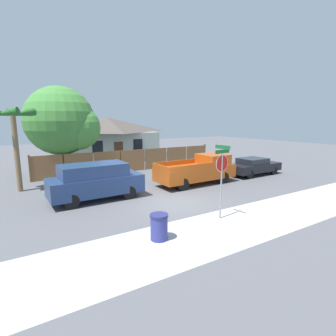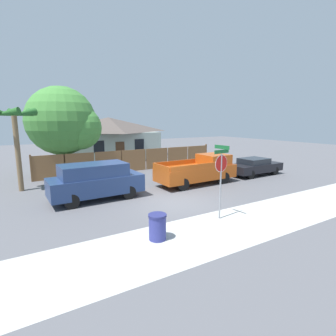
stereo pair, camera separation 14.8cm
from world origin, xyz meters
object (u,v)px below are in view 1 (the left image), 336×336
at_px(stop_sign, 222,170).
at_px(orange_pickup, 198,170).
at_px(palm_tree, 13,120).
at_px(oak_tree, 64,123).
at_px(house, 107,137).
at_px(parked_sedan, 254,166).
at_px(trash_bin, 159,227).
at_px(red_suv, 96,181).

bearing_deg(stop_sign, orange_pickup, 53.99).
xyz_separation_m(orange_pickup, stop_sign, (-3.04, -5.35, 1.18)).
xyz_separation_m(palm_tree, stop_sign, (6.94, -9.31, -1.99)).
xyz_separation_m(oak_tree, palm_tree, (-3.27, -3.46, 0.16)).
bearing_deg(oak_tree, house, 50.93).
distance_m(house, oak_tree, 8.95).
bearing_deg(palm_tree, parked_sedan, -14.59).
bearing_deg(house, palm_tree, -130.59).
distance_m(oak_tree, trash_bin, 13.60).
relative_size(orange_pickup, parked_sedan, 1.22).
relative_size(palm_tree, trash_bin, 5.21).
bearing_deg(orange_pickup, trash_bin, -138.56).
bearing_deg(trash_bin, palm_tree, 111.21).
height_order(house, oak_tree, oak_tree).
relative_size(palm_tree, parked_sedan, 1.09).
bearing_deg(trash_bin, parked_sedan, 26.54).
xyz_separation_m(red_suv, trash_bin, (0.48, -5.73, -0.55)).
xyz_separation_m(oak_tree, orange_pickup, (6.71, -7.41, -3.01)).
bearing_deg(parked_sedan, trash_bin, -154.72).
bearing_deg(stop_sign, trash_bin, -179.55).
bearing_deg(orange_pickup, palm_tree, 157.09).
bearing_deg(oak_tree, palm_tree, -133.41).
height_order(stop_sign, trash_bin, stop_sign).
relative_size(house, palm_tree, 2.08).
relative_size(palm_tree, stop_sign, 1.54).
relative_size(parked_sedan, stop_sign, 1.42).
bearing_deg(trash_bin, stop_sign, 6.89).
height_order(house, stop_sign, house).
height_order(house, red_suv, house).
bearing_deg(orange_pickup, oak_tree, 130.87).
xyz_separation_m(palm_tree, orange_pickup, (9.98, -3.96, -3.16)).
xyz_separation_m(parked_sedan, trash_bin, (-11.47, -5.73, -0.21)).
relative_size(parked_sedan, trash_bin, 4.79).
xyz_separation_m(red_suv, orange_pickup, (6.70, 0.01, -0.12)).
height_order(orange_pickup, stop_sign, stop_sign).
bearing_deg(oak_tree, trash_bin, -87.85).
height_order(palm_tree, parked_sedan, palm_tree).
distance_m(stop_sign, trash_bin, 3.58).
height_order(oak_tree, red_suv, oak_tree).
distance_m(oak_tree, red_suv, 7.96).
relative_size(house, stop_sign, 3.21).
relative_size(red_suv, parked_sedan, 1.08).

